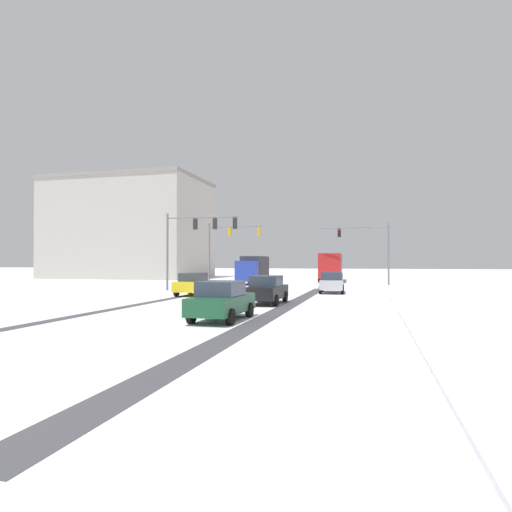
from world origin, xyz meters
TOP-DOWN VIEW (x-y plane):
  - wheel_track_left_lane at (-5.30, 16.23)m, footprint 0.73×35.72m
  - wheel_track_right_lane at (3.01, 16.23)m, footprint 0.97×35.72m
  - sidewalk_kerb_right at (10.63, 14.61)m, footprint 4.00×35.72m
  - traffic_signal_near_left at (-6.73, 28.57)m, footprint 6.32×0.55m
  - traffic_signal_far_left at (-7.21, 38.38)m, footprint 5.90×0.55m
  - traffic_signal_far_right at (7.13, 42.61)m, footprint 7.40×0.69m
  - car_silver_lead at (4.48, 28.88)m, footprint 1.99×4.18m
  - car_yellow_cab_second at (-4.96, 23.98)m, footprint 1.91×4.14m
  - car_black_third at (1.60, 19.00)m, footprint 1.88×4.12m
  - car_dark_green_fourth at (1.42, 11.61)m, footprint 1.90×4.13m
  - bus_oncoming at (2.68, 49.54)m, footprint 3.02×11.10m
  - box_truck_delivery at (-5.00, 40.80)m, footprint 2.50×7.47m
  - office_building_far_left_block at (-27.76, 53.91)m, footprint 22.25×14.76m

SIDE VIEW (x-z plane):
  - wheel_track_left_lane at x=-5.30m, z-range 0.00..0.01m
  - wheel_track_right_lane at x=3.01m, z-range 0.00..0.01m
  - sidewalk_kerb_right at x=10.63m, z-range 0.00..0.12m
  - car_silver_lead at x=4.48m, z-range 0.01..1.63m
  - car_yellow_cab_second at x=-4.96m, z-range 0.01..1.63m
  - car_black_third at x=1.60m, z-range 0.01..1.63m
  - car_dark_green_fourth at x=1.42m, z-range 0.01..1.63m
  - box_truck_delivery at x=-5.00m, z-range 0.12..3.14m
  - bus_oncoming at x=2.68m, z-range 0.30..3.68m
  - traffic_signal_far_right at x=7.13m, z-range 1.26..7.76m
  - traffic_signal_far_left at x=-7.21m, z-range 1.39..7.89m
  - traffic_signal_near_left at x=-6.73m, z-range 1.55..8.05m
  - office_building_far_left_block at x=-27.76m, z-range 0.01..14.75m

